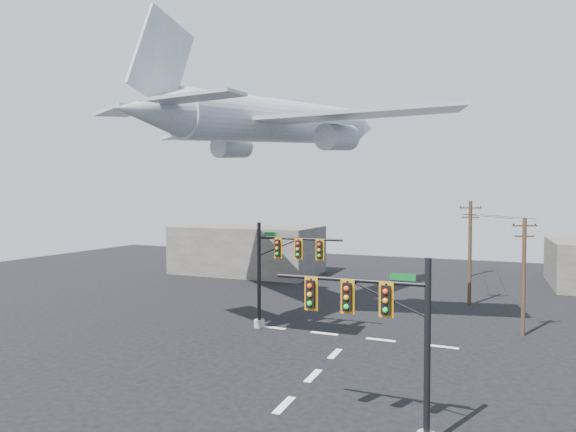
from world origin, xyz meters
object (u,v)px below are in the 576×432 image
at_px(utility_pole_a, 524,274).
at_px(utility_pole_c, 470,238).
at_px(signal_mast_near, 386,337).
at_px(airliner, 283,122).
at_px(signal_mast_far, 278,270).
at_px(utility_pole_b, 470,251).

distance_m(utility_pole_a, utility_pole_c, 26.71).
relative_size(signal_mast_near, airliner, 0.23).
bearing_deg(airliner, signal_mast_far, -146.10).
height_order(utility_pole_c, airliner, airliner).
height_order(signal_mast_near, utility_pole_a, utility_pole_a).
distance_m(utility_pole_a, utility_pole_b, 9.75).
distance_m(utility_pole_a, airliner, 21.46).
xyz_separation_m(signal_mast_near, utility_pole_a, (5.99, 18.17, 0.21)).
height_order(utility_pole_a, airliner, airliner).
distance_m(signal_mast_near, utility_pole_a, 19.13).
xyz_separation_m(utility_pole_a, utility_pole_b, (-3.79, 8.96, 0.60)).
xyz_separation_m(signal_mast_far, utility_pole_c, (12.04, 31.47, 0.37)).
bearing_deg(signal_mast_far, utility_pole_c, 69.07).
xyz_separation_m(utility_pole_a, utility_pole_c, (-4.33, 26.35, 0.44)).
bearing_deg(utility_pole_b, signal_mast_far, -122.91).
bearing_deg(airliner, utility_pole_a, -74.79).
bearing_deg(utility_pole_b, utility_pole_c, 100.64).
xyz_separation_m(signal_mast_near, airliner, (-12.10, 17.91, 11.75)).
relative_size(signal_mast_near, signal_mast_far, 0.93).
bearing_deg(signal_mast_far, airliner, 109.52).
bearing_deg(signal_mast_far, utility_pole_a, 17.36).
distance_m(signal_mast_far, utility_pole_c, 33.69).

